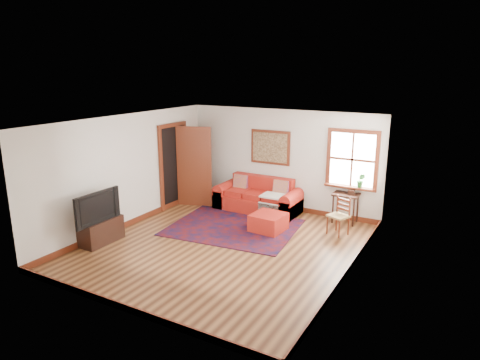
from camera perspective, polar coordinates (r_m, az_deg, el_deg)
The scene contains 13 objects.
ground at distance 8.67m, azimuth -2.14°, elevation -8.80°, with size 5.50×5.50×0.00m, color #462412.
room_envelope at distance 8.17m, azimuth -2.20°, elevation 1.93°, with size 5.04×5.54×2.52m.
window at distance 10.00m, azimuth 14.83°, elevation 1.84°, with size 1.18×0.20×1.38m.
doorway at distance 10.93m, azimuth -7.20°, elevation 1.98°, with size 0.89×1.08×2.14m.
framed_artwork at distance 10.66m, azimuth 4.04°, elevation 4.37°, with size 1.05×0.07×0.85m.
persian_rug at distance 9.61m, azimuth -0.88°, elevation -6.32°, with size 2.73×2.18×0.02m, color #510B0B.
red_leather_sofa at distance 10.68m, azimuth 2.47°, elevation -2.63°, with size 2.12×0.87×0.83m.
red_ottoman at distance 9.39m, azimuth 3.81°, elevation -5.67°, with size 0.68×0.68×0.39m, color #AF2016.
side_table at distance 10.04m, azimuth 13.93°, elevation -2.45°, with size 0.57×0.43×0.69m.
ladder_back_chair at distance 9.37m, azimuth 13.18°, elevation -4.47°, with size 0.49×0.48×0.82m.
media_cabinet at distance 9.20m, azimuth -18.02°, elevation -6.46°, with size 0.41×0.90×0.50m, color black.
television at distance 8.91m, azimuth -18.92°, elevation -3.37°, with size 1.10×0.14×0.63m, color black.
candle_hurricane at distance 9.28m, azimuth -16.37°, elevation -3.95°, with size 0.12×0.12×0.18m.
Camera 1 is at (4.18, -6.77, 3.46)m, focal length 32.00 mm.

